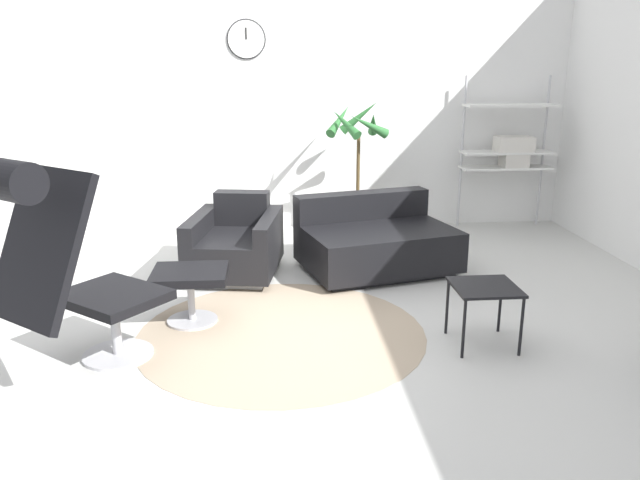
# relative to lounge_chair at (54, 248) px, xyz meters

# --- Properties ---
(ground_plane) EXTENTS (12.00, 12.00, 0.00)m
(ground_plane) POSITION_rel_lounge_chair_xyz_m (1.30, 0.72, -0.81)
(ground_plane) COLOR silver
(wall_back) EXTENTS (12.00, 0.09, 2.80)m
(wall_back) POSITION_rel_lounge_chair_xyz_m (1.30, 3.45, 0.59)
(wall_back) COLOR white
(wall_back) RESTS_ON ground_plane
(round_rug) EXTENTS (1.98, 1.98, 0.01)m
(round_rug) POSITION_rel_lounge_chair_xyz_m (1.26, 0.52, -0.81)
(round_rug) COLOR tan
(round_rug) RESTS_ON ground_plane
(lounge_chair) EXTENTS (1.05, 1.11, 1.34)m
(lounge_chair) POSITION_rel_lounge_chair_xyz_m (0.00, 0.00, 0.00)
(lounge_chair) COLOR #BCBCC1
(lounge_chair) RESTS_ON ground_plane
(ottoman) EXTENTS (0.52, 0.44, 0.39)m
(ottoman) POSITION_rel_lounge_chair_xyz_m (0.63, 0.79, -0.51)
(ottoman) COLOR #BCBCC1
(ottoman) RESTS_ON ground_plane
(armchair_red) EXTENTS (0.87, 1.01, 0.67)m
(armchair_red) POSITION_rel_lounge_chair_xyz_m (0.90, 1.83, -0.55)
(armchair_red) COLOR silver
(armchair_red) RESTS_ON ground_plane
(couch_low) EXTENTS (1.48, 1.22, 0.64)m
(couch_low) POSITION_rel_lounge_chair_xyz_m (2.14, 1.85, -0.57)
(couch_low) COLOR black
(couch_low) RESTS_ON ground_plane
(side_table) EXTENTS (0.41, 0.41, 0.41)m
(side_table) POSITION_rel_lounge_chair_xyz_m (2.58, 0.25, -0.44)
(side_table) COLOR black
(side_table) RESTS_ON ground_plane
(potted_plant) EXTENTS (0.65, 0.66, 1.44)m
(potted_plant) POSITION_rel_lounge_chair_xyz_m (2.11, 2.89, -0.26)
(potted_plant) COLOR brown
(potted_plant) RESTS_ON ground_plane
(shelf_unit) EXTENTS (0.99, 0.28, 1.66)m
(shelf_unit) POSITION_rel_lounge_chair_xyz_m (3.84, 3.17, 0.10)
(shelf_unit) COLOR #BCBCC1
(shelf_unit) RESTS_ON ground_plane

